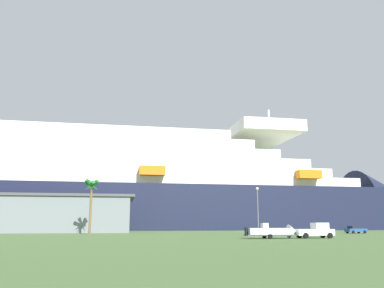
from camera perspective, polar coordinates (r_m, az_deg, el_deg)
The scene contains 10 objects.
ground_plane at distance 106.21m, azimuth -4.76°, elevation -12.40°, with size 600.00×600.00×0.00m, color #4C6B38.
cruise_ship at distance 141.19m, azimuth -15.87°, elevation -6.06°, with size 266.64×42.46×51.48m.
terminal_building at distance 106.95m, azimuth -23.83°, elevation -9.11°, with size 56.88×23.70×8.78m.
pickup_truck at distance 61.62m, azimuth 17.17°, elevation -11.76°, with size 5.71×2.55×2.20m.
small_boat_on_trailer at distance 58.86m, azimuth 11.65°, elevation -12.15°, with size 8.83×2.54×2.15m.
palm_tree at distance 82.29m, azimuth -14.14°, elevation -6.26°, with size 3.28×3.31×10.80m.
street_lamp at distance 77.12m, azimuth 9.36°, elevation -8.46°, with size 0.56×0.56×8.89m.
parked_car_blue_suv at distance 96.05m, azimuth 22.31°, elevation -11.22°, with size 4.98×2.76×1.58m.
parked_car_silver_sedan at distance 98.12m, azimuth -25.32°, elevation -10.97°, with size 4.73×2.25×1.58m.
parked_car_black_coupe at distance 95.81m, azimuth 11.05°, elevation -11.85°, with size 4.54×2.35×1.58m.
Camera 1 is at (-6.73, -75.97, 2.01)m, focal length 37.37 mm.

